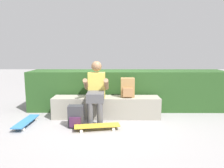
{
  "coord_description": "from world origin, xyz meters",
  "views": [
    {
      "loc": [
        0.14,
        -4.07,
        1.39
      ],
      "look_at": [
        0.12,
        0.46,
        0.68
      ],
      "focal_mm": 33.96,
      "sensor_mm": 36.0,
      "label": 1
    }
  ],
  "objects_px": {
    "skateboard_near_person": "(97,126)",
    "person_skater": "(96,89)",
    "skateboard_beside_bench": "(26,121)",
    "backpack_on_ground": "(76,117)",
    "backpack_on_bench": "(128,88)",
    "bench_main": "(106,107)"
  },
  "relations": [
    {
      "from": "skateboard_near_person",
      "to": "person_skater",
      "type": "bearing_deg",
      "value": 95.73
    },
    {
      "from": "bench_main",
      "to": "skateboard_beside_bench",
      "type": "xyz_separation_m",
      "value": [
        -1.5,
        -0.51,
        -0.14
      ]
    },
    {
      "from": "bench_main",
      "to": "person_skater",
      "type": "xyz_separation_m",
      "value": [
        -0.19,
        -0.21,
        0.42
      ]
    },
    {
      "from": "skateboard_beside_bench",
      "to": "backpack_on_bench",
      "type": "distance_m",
      "value": 2.08
    },
    {
      "from": "person_skater",
      "to": "backpack_on_bench",
      "type": "relative_size",
      "value": 2.97
    },
    {
      "from": "skateboard_near_person",
      "to": "backpack_on_bench",
      "type": "distance_m",
      "value": 1.09
    },
    {
      "from": "backpack_on_ground",
      "to": "skateboard_beside_bench",
      "type": "bearing_deg",
      "value": 175.95
    },
    {
      "from": "skateboard_beside_bench",
      "to": "backpack_on_bench",
      "type": "xyz_separation_m",
      "value": [
        1.94,
        0.5,
        0.56
      ]
    },
    {
      "from": "skateboard_near_person",
      "to": "backpack_on_ground",
      "type": "bearing_deg",
      "value": 157.23
    },
    {
      "from": "backpack_on_bench",
      "to": "bench_main",
      "type": "bearing_deg",
      "value": 178.78
    },
    {
      "from": "person_skater",
      "to": "backpack_on_bench",
      "type": "height_order",
      "value": "person_skater"
    },
    {
      "from": "bench_main",
      "to": "backpack_on_bench",
      "type": "distance_m",
      "value": 0.61
    },
    {
      "from": "skateboard_near_person",
      "to": "skateboard_beside_bench",
      "type": "distance_m",
      "value": 1.38
    },
    {
      "from": "skateboard_beside_bench",
      "to": "bench_main",
      "type": "bearing_deg",
      "value": 18.81
    },
    {
      "from": "person_skater",
      "to": "skateboard_beside_bench",
      "type": "distance_m",
      "value": 1.45
    },
    {
      "from": "skateboard_beside_bench",
      "to": "backpack_on_ground",
      "type": "distance_m",
      "value": 0.97
    },
    {
      "from": "bench_main",
      "to": "skateboard_beside_bench",
      "type": "bearing_deg",
      "value": -161.19
    },
    {
      "from": "person_skater",
      "to": "skateboard_near_person",
      "type": "distance_m",
      "value": 0.78
    },
    {
      "from": "skateboard_beside_bench",
      "to": "backpack_on_bench",
      "type": "relative_size",
      "value": 2.02
    },
    {
      "from": "person_skater",
      "to": "bench_main",
      "type": "bearing_deg",
      "value": 47.48
    },
    {
      "from": "bench_main",
      "to": "backpack_on_ground",
      "type": "relative_size",
      "value": 5.56
    },
    {
      "from": "skateboard_near_person",
      "to": "backpack_on_bench",
      "type": "bearing_deg",
      "value": 51.68
    }
  ]
}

